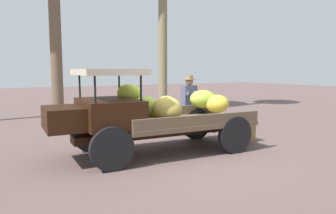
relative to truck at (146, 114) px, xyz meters
name	(u,v)px	position (x,y,z in m)	size (l,w,h in m)	color
ground_plane	(173,154)	(-0.49, 0.31, -0.89)	(60.00, 60.00, 0.00)	brown
truck	(146,114)	(0.00, 0.00, 0.00)	(4.55, 1.85, 1.85)	black
farmer	(189,101)	(-1.93, -1.26, 0.07)	(0.53, 0.46, 1.68)	#404A4F
wooden_crate	(243,132)	(-2.70, 0.12, -0.65)	(0.47, 0.41, 0.48)	olive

